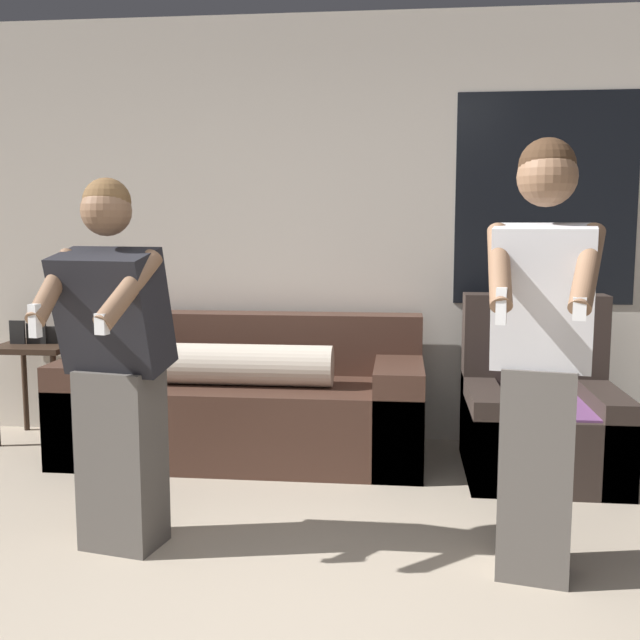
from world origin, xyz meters
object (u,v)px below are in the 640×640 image
object	(u,v)px
armchair	(539,418)
person_right	(540,356)
couch	(244,404)
person_left	(116,368)
side_table	(38,358)

from	to	relation	value
armchair	person_right	distance (m)	1.46
couch	person_right	size ratio (longest dim) A/B	1.25
couch	person_right	xyz separation A→B (m)	(1.47, -1.44, 0.58)
person_left	couch	bearing A→B (deg)	79.20
couch	armchair	world-z (taller)	armchair
couch	person_left	size ratio (longest dim) A/B	1.35
person_left	person_right	bearing A→B (deg)	-2.61
couch	side_table	xyz separation A→B (m)	(-1.40, 0.18, 0.22)
side_table	person_left	distance (m)	1.94
couch	person_right	world-z (taller)	person_right
person_left	person_right	distance (m)	1.74
side_table	person_right	bearing A→B (deg)	-29.52
armchair	person_right	bearing A→B (deg)	-100.77
couch	side_table	bearing A→B (deg)	172.48
armchair	person_right	xyz separation A→B (m)	(-0.25, -1.31, 0.59)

